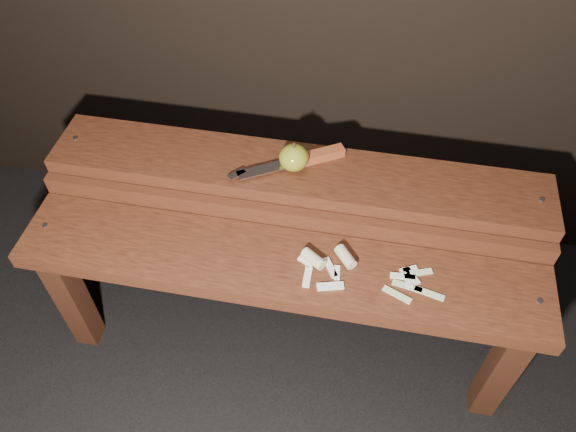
% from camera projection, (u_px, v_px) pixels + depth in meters
% --- Properties ---
extents(ground, '(60.00, 60.00, 0.00)m').
position_uv_depth(ground, '(284.00, 335.00, 1.60)').
color(ground, black).
extents(bench_front_tier, '(1.20, 0.20, 0.42)m').
position_uv_depth(bench_front_tier, '(278.00, 282.00, 1.29)').
color(bench_front_tier, '#33170C').
rests_on(bench_front_tier, ground).
extents(bench_rear_tier, '(1.20, 0.21, 0.50)m').
position_uv_depth(bench_rear_tier, '(296.00, 194.00, 1.39)').
color(bench_rear_tier, '#33170C').
rests_on(bench_rear_tier, ground).
extents(apple, '(0.07, 0.07, 0.08)m').
position_uv_depth(apple, '(294.00, 158.00, 1.31)').
color(apple, olive).
rests_on(apple, bench_rear_tier).
extents(knife, '(0.26, 0.16, 0.03)m').
position_uv_depth(knife, '(306.00, 159.00, 1.33)').
color(knife, brown).
rests_on(knife, bench_rear_tier).
extents(apple_scraps, '(0.32, 0.12, 0.03)m').
position_uv_depth(apple_scraps, '(347.00, 266.00, 1.23)').
color(apple_scraps, beige).
rests_on(apple_scraps, bench_front_tier).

